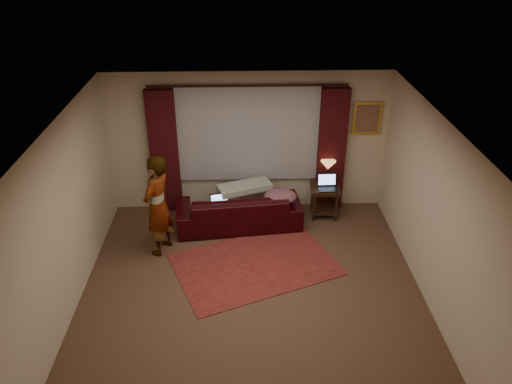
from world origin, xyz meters
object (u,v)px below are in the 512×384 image
person (158,206)px  laptop_sofa (221,203)px  end_table (324,201)px  sofa (238,204)px  tiffany_lamp (328,172)px  laptop_table (328,183)px

person → laptop_sofa: bearing=143.1°
laptop_sofa → person: (-0.97, -0.56, 0.30)m
laptop_sofa → end_table: 1.94m
sofa → tiffany_lamp: bearing=-171.1°
sofa → laptop_sofa: size_ratio=6.27×
laptop_table → person: 3.01m
laptop_sofa → person: size_ratio=0.20×
laptop_sofa → laptop_table: laptop_table is taller
sofa → tiffany_lamp: tiffany_lamp is taller
tiffany_lamp → laptop_sofa: bearing=-162.4°
laptop_sofa → end_table: laptop_sofa is taller
laptop_sofa → laptop_table: size_ratio=0.92×
person → tiffany_lamp: bearing=135.1°
sofa → laptop_table: bearing=-179.5°
sofa → person: size_ratio=1.28×
sofa → person: (-1.27, -0.73, 0.41)m
sofa → end_table: 1.60m
tiffany_lamp → laptop_table: (-0.02, -0.25, -0.09)m
end_table → tiffany_lamp: 0.54m
tiffany_lamp → person: bearing=-158.0°
sofa → laptop_sofa: bearing=23.5°
sofa → laptop_table: (1.59, 0.19, 0.29)m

